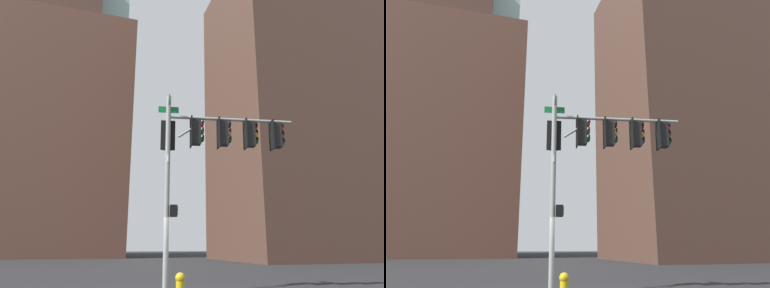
% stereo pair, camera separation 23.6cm
% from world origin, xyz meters
% --- Properties ---
extents(signal_pole_assembly, '(5.19, 1.50, 7.08)m').
position_xyz_m(signal_pole_assembly, '(-1.46, -0.14, 5.19)').
color(signal_pole_assembly, gray).
rests_on(signal_pole_assembly, ground_plane).
extents(building_brick_nearside, '(25.29, 15.94, 36.15)m').
position_xyz_m(building_brick_nearside, '(-24.92, -24.28, 18.07)').
color(building_brick_nearside, '#4C3328').
rests_on(building_brick_nearside, ground_plane).
extents(building_brick_midblock, '(20.56, 15.65, 35.68)m').
position_xyz_m(building_brick_midblock, '(7.68, -43.79, 17.84)').
color(building_brick_midblock, brown).
rests_on(building_brick_midblock, ground_plane).
extents(building_glass_tower, '(25.14, 25.79, 76.46)m').
position_xyz_m(building_glass_tower, '(10.75, -56.13, 38.23)').
color(building_glass_tower, '#9EC6C1').
rests_on(building_glass_tower, ground_plane).
extents(building_brick_farside, '(22.14, 15.17, 47.96)m').
position_xyz_m(building_brick_farside, '(13.98, -44.77, 23.98)').
color(building_brick_farside, '#4C3328').
rests_on(building_brick_farside, ground_plane).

